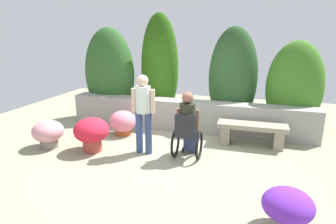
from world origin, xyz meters
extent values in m
plane|color=gray|center=(0.00, 0.00, 0.00)|extent=(11.52, 11.52, 0.00)
cube|color=gray|center=(0.00, 1.59, 0.38)|extent=(6.10, 0.48, 0.76)
ellipsoid|color=#2D5A25|center=(-2.37, 2.11, 1.27)|extent=(1.44, 1.01, 2.53)
ellipsoid|color=#2A5A13|center=(-0.96, 2.31, 1.45)|extent=(1.04, 0.73, 2.91)
ellipsoid|color=#274C24|center=(1.02, 2.23, 1.27)|extent=(1.22, 0.85, 2.55)
ellipsoid|color=#3E7723|center=(2.48, 2.23, 1.11)|extent=(1.32, 0.92, 2.23)
cube|color=gray|center=(1.03, 0.98, 0.20)|extent=(0.20, 0.36, 0.40)
cube|color=gray|center=(2.13, 0.98, 0.20)|extent=(0.20, 0.36, 0.40)
cube|color=gray|center=(1.58, 0.98, 0.44)|extent=(1.47, 0.42, 0.10)
cube|color=black|center=(0.38, -0.05, 0.50)|extent=(0.40, 0.40, 0.06)
cube|color=black|center=(0.38, -0.23, 0.73)|extent=(0.40, 0.04, 0.40)
cube|color=black|center=(0.38, 0.27, 0.10)|extent=(0.28, 0.12, 0.03)
torus|color=black|center=(0.14, -0.05, 0.28)|extent=(0.05, 0.56, 0.56)
torus|color=black|center=(0.62, -0.05, 0.28)|extent=(0.05, 0.56, 0.56)
cylinder|color=black|center=(0.24, 0.20, 0.05)|extent=(0.03, 0.10, 0.10)
cylinder|color=black|center=(0.52, 0.20, 0.05)|extent=(0.03, 0.10, 0.10)
cube|color=navy|center=(0.38, 0.05, 0.61)|extent=(0.30, 0.40, 0.16)
cube|color=navy|center=(0.38, 0.25, 0.27)|extent=(0.26, 0.14, 0.43)
cylinder|color=#282A1C|center=(0.38, -0.07, 0.86)|extent=(0.30, 0.30, 0.50)
cylinder|color=brown|center=(0.19, -0.01, 0.78)|extent=(0.08, 0.08, 0.40)
cylinder|color=brown|center=(0.57, -0.01, 0.78)|extent=(0.08, 0.08, 0.40)
sphere|color=brown|center=(0.38, -0.07, 1.22)|extent=(0.22, 0.22, 0.22)
cylinder|color=#344675|center=(-0.61, -0.07, 0.43)|extent=(0.14, 0.14, 0.86)
cylinder|color=#344675|center=(-0.41, -0.07, 0.43)|extent=(0.14, 0.14, 0.86)
cylinder|color=silver|center=(-0.51, -0.07, 1.13)|extent=(0.30, 0.30, 0.53)
cylinder|color=beige|center=(-0.71, -0.07, 1.10)|extent=(0.09, 0.09, 0.47)
cylinder|color=beige|center=(-0.31, -0.07, 1.10)|extent=(0.09, 0.09, 0.47)
sphere|color=beige|center=(-0.51, -0.07, 1.50)|extent=(0.22, 0.22, 0.22)
cylinder|color=#A04235|center=(-1.58, -0.28, 0.16)|extent=(0.39, 0.39, 0.32)
ellipsoid|color=#337F25|center=(-1.58, -0.28, 0.38)|extent=(0.42, 0.42, 0.18)
ellipsoid|color=red|center=(-1.58, -0.28, 0.46)|extent=(0.73, 0.73, 0.51)
cylinder|color=slate|center=(-2.58, -0.38, 0.12)|extent=(0.37, 0.37, 0.24)
ellipsoid|color=#264712|center=(-2.58, -0.38, 0.30)|extent=(0.40, 0.40, 0.16)
ellipsoid|color=#D28D95|center=(-2.58, -0.38, 0.36)|extent=(0.65, 0.65, 0.46)
cylinder|color=gray|center=(2.07, -1.79, 0.11)|extent=(0.36, 0.36, 0.23)
ellipsoid|color=#155418|center=(2.07, -1.79, 0.28)|extent=(0.39, 0.39, 0.14)
ellipsoid|color=purple|center=(2.07, -1.79, 0.34)|extent=(0.63, 0.63, 0.40)
cylinder|color=#AD532C|center=(-1.40, 0.83, 0.10)|extent=(0.39, 0.39, 0.19)
ellipsoid|color=#134423|center=(-1.40, 0.83, 0.25)|extent=(0.43, 0.43, 0.18)
ellipsoid|color=pink|center=(-1.40, 0.83, 0.33)|extent=(0.65, 0.65, 0.51)
camera|label=1|loc=(1.56, -5.23, 2.40)|focal=31.03mm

